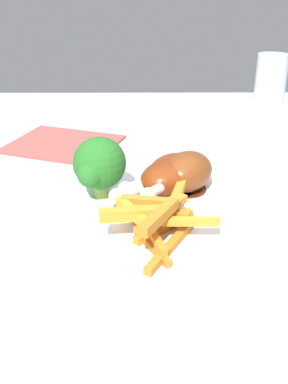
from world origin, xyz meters
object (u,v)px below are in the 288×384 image
Objects in this scene: broccoli_floret_front at (98,164)px; carrot_fries_pile at (158,218)px; dining_table at (154,265)px; water_glass at (271,78)px; chicken_drumstick_far at (168,178)px; chicken_drumstick_extra at (185,173)px; dinner_plate at (144,212)px; chicken_drumstick_near at (170,172)px.

broccoli_floret_front is 0.50× the size of carrot_fries_pile.
dining_table is 0.57m from water_glass.
chicken_drumstick_far is 0.02m from chicken_drumstick_extra.
broccoli_floret_front is 0.11m from chicken_drumstick_extra.
dinner_plate reaches higher than dining_table.
chicken_drumstick_far is (0.02, -0.00, 0.00)m from chicken_drumstick_near.
carrot_fries_pile is 0.10m from chicken_drumstick_far.
carrot_fries_pile is 0.11m from chicken_drumstick_extra.
dinner_plate is 0.07m from carrot_fries_pile.
chicken_drumstick_extra is (0.01, 0.02, 0.00)m from chicken_drumstick_near.
carrot_fries_pile is at bearing -9.45° from chicken_drumstick_far.
chicken_drumstick_far is at bearing 140.44° from dinner_plate.
chicken_drumstick_extra is at bearing 114.65° from chicken_drumstick_far.
dinner_plate is at bearing -28.52° from water_glass.
dining_table is 9.76× the size of chicken_drumstick_near.
dinner_plate is 2.81× the size of water_glass.
chicken_drumstick_far is 1.04× the size of chicken_drumstick_extra.
broccoli_floret_front is at bearing -71.24° from chicken_drumstick_near.
chicken_drumstick_far reaches higher than dinner_plate.
dining_table is 8.83× the size of chicken_drumstick_far.
chicken_drumstick_near is at bearing -118.18° from chicken_drumstick_extra.
carrot_fries_pile is 0.64m from water_glass.
dining_table is 10.81× the size of water_glass.
water_glass is (-0.49, 0.25, 0.02)m from chicken_drumstick_far.
water_glass is (-0.48, 0.23, 0.01)m from chicken_drumstick_extra.
chicken_drumstick_near is 0.94× the size of chicken_drumstick_extra.
chicken_drumstick_extra reaches higher than dinner_plate.
dining_table is 3.84× the size of dinner_plate.
broccoli_floret_front is at bearing -115.51° from dinner_plate.
chicken_drumstick_near is 0.02m from chicken_drumstick_far.
chicken_drumstick_far is 1.22× the size of water_glass.
chicken_drumstick_far is at bearing -9.25° from chicken_drumstick_near.
carrot_fries_pile is 1.51× the size of water_glass.
water_glass reaches higher than chicken_drumstick_extra.
dining_table is 14.36× the size of broccoli_floret_front.
chicken_drumstick_extra is (-0.02, 0.11, -0.02)m from broccoli_floret_front.
chicken_drumstick_near reaches higher than dinner_plate.
chicken_drumstick_near is (-0.12, 0.02, 0.00)m from carrot_fries_pile.
water_glass reaches higher than chicken_drumstick_near.
dining_table is 7.15× the size of carrot_fries_pile.
water_glass reaches higher than dinner_plate.
dining_table is at bearing 179.78° from carrot_fries_pile.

